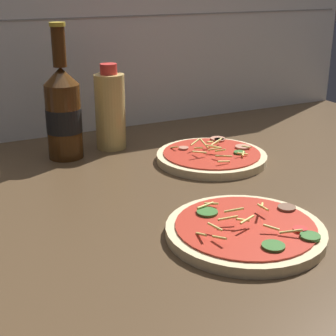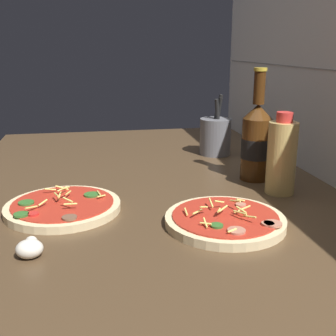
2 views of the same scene
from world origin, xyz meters
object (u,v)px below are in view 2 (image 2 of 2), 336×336
pizza_near (63,207)px  oil_bottle (282,157)px  mushroom_left (30,248)px  pizza_far (225,220)px  utensil_crock (215,136)px  beer_bottle (256,141)px

pizza_near → oil_bottle: (-2.49, 49.12, 7.76)cm
pizza_near → oil_bottle: bearing=92.9°
mushroom_left → oil_bottle: bearing=112.4°
pizza_far → oil_bottle: 25.07cm
pizza_near → pizza_far: size_ratio=1.03×
mushroom_left → utensil_crock: size_ratio=0.24×
beer_bottle → pizza_far: bearing=-31.7°
pizza_near → beer_bottle: size_ratio=0.85×
mushroom_left → utensil_crock: 77.63cm
pizza_far → beer_bottle: bearing=148.3°
pizza_near → mushroom_left: bearing=-12.1°
beer_bottle → oil_bottle: (11.01, 1.80, -1.37)cm
pizza_far → pizza_near: bearing=-112.7°
mushroom_left → utensil_crock: (-60.03, 49.03, 4.42)cm
pizza_near → mushroom_left: (19.49, -4.18, 0.60)cm
beer_bottle → mushroom_left: bearing=-57.4°
pizza_far → utensil_crock: 55.51cm
oil_bottle → mushroom_left: size_ratio=4.10×
oil_bottle → mushroom_left: 58.10cm
beer_bottle → mushroom_left: size_ratio=6.07×
mushroom_left → pizza_near: bearing=167.9°
oil_bottle → utensil_crock: (-38.05, -4.27, -2.74)cm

